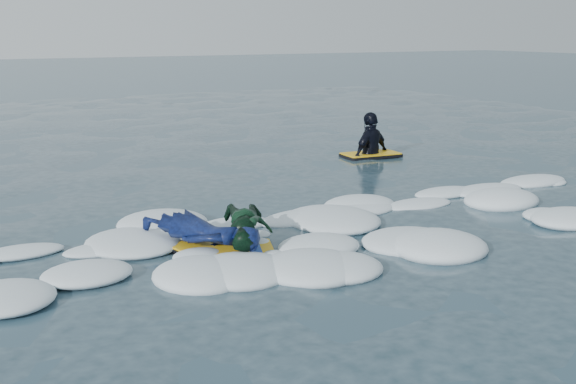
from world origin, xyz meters
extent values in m
plane|color=#1C3844|center=(0.00, 0.00, 0.00)|extent=(120.00, 120.00, 0.00)
cube|color=black|center=(-1.20, 0.57, 0.04)|extent=(0.84, 1.22, 0.06)
cube|color=yellow|center=(-1.20, 0.57, 0.08)|extent=(0.81, 1.19, 0.02)
imported|color=navy|center=(-1.20, 0.82, 0.24)|extent=(1.24, 1.77, 0.40)
cube|color=black|center=(-0.73, 0.42, 0.03)|extent=(0.73, 0.95, 0.04)
cube|color=yellow|center=(-0.73, 0.42, 0.06)|extent=(0.70, 0.93, 0.02)
cube|color=#1843BA|center=(-0.73, 0.42, 0.07)|extent=(0.42, 0.81, 0.01)
imported|color=#0E341C|center=(-0.73, 0.62, 0.27)|extent=(1.12, 1.41, 0.48)
cube|color=black|center=(4.28, 5.17, 0.04)|extent=(1.24, 0.74, 0.06)
cube|color=yellow|center=(4.28, 5.17, 0.08)|extent=(1.21, 0.72, 0.02)
imported|color=black|center=(4.28, 5.17, 0.04)|extent=(1.13, 0.75, 1.79)
camera|label=1|loc=(-4.29, -6.89, 2.60)|focal=45.00mm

